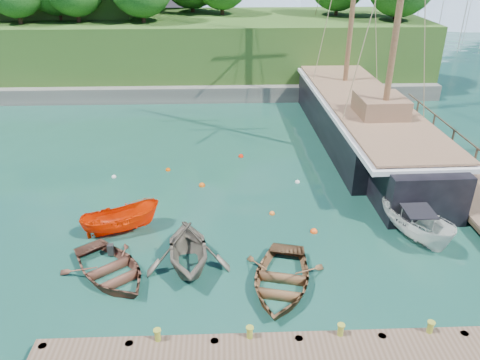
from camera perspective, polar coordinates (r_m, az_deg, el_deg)
The scene contains 21 objects.
ground at distance 20.53m, azimuth 3.17°, elevation -9.51°, with size 160.00×160.00×0.00m, color #153D2E.
dock_east at distance 29.38m, azimuth 24.83°, elevation 0.70°, with size 3.20×24.00×1.10m.
bollard_0 at distance 16.79m, azimuth -9.78°, elevation -20.10°, with size 0.26×0.26×0.45m, color olive.
bollard_1 at distance 16.66m, azimuth 1.17°, elevation -20.07°, with size 0.26×0.26×0.45m, color olive.
bollard_2 at distance 17.06m, azimuth 11.89°, elevation -19.39°, with size 0.26×0.26×0.45m, color olive.
bollard_3 at distance 17.96m, azimuth 21.72°, elevation -18.20°, with size 0.26×0.26×0.45m, color olive.
rowboat_0 at distance 20.23m, azimuth -15.42°, elevation -11.25°, with size 3.15×4.42×0.91m, color brown.
rowboat_1 at distance 20.16m, azimuth -6.28°, elevation -10.43°, with size 3.54×4.10×2.16m, color #645D51.
rowboat_2 at distance 19.09m, azimuth 4.94°, elevation -12.85°, with size 3.30×4.62×0.96m, color brown.
motorboat_orange at distance 22.96m, azimuth -14.13°, elevation -6.05°, with size 1.39×3.69×1.43m, color #F02F00.
cabin_boat_white at distance 23.29m, azimuth 20.39°, elevation -6.54°, with size 1.63×4.32×1.67m, color white.
schooner at distance 33.55m, azimuth 14.32°, elevation 7.02°, with size 6.00×29.82×22.28m.
mooring_buoy_0 at distance 24.41m, azimuth -17.42°, elevation -4.40°, with size 0.34×0.34×0.34m, color silver.
mooring_buoy_1 at distance 26.34m, azimuth -4.65°, elevation -0.73°, with size 0.36×0.36×0.36m, color #D7540C.
mooring_buoy_2 at distance 23.64m, azimuth 3.92°, elevation -4.17°, with size 0.29×0.29×0.29m, color orange.
mooring_buoy_3 at distance 26.83m, azimuth 7.00°, elevation -0.30°, with size 0.28×0.28×0.28m, color silver.
mooring_buoy_4 at distance 28.38m, azimuth -8.76°, elevation 1.16°, with size 0.30×0.30×0.30m, color #D24800.
mooring_buoy_5 at distance 29.88m, azimuth 0.11°, elevation 2.85°, with size 0.32×0.32×0.32m, color red.
mooring_buoy_6 at distance 28.18m, azimuth -15.10°, elevation 0.31°, with size 0.28×0.28×0.28m, color silver.
mooring_buoy_7 at distance 22.46m, azimuth 8.98°, elevation -6.30°, with size 0.35×0.35×0.35m, color #F24E12.
headland at distance 49.53m, azimuth -16.00°, elevation 18.23°, with size 51.00×19.31×12.90m.
Camera 1 is at (-1.76, -16.44, 12.17)m, focal length 35.00 mm.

